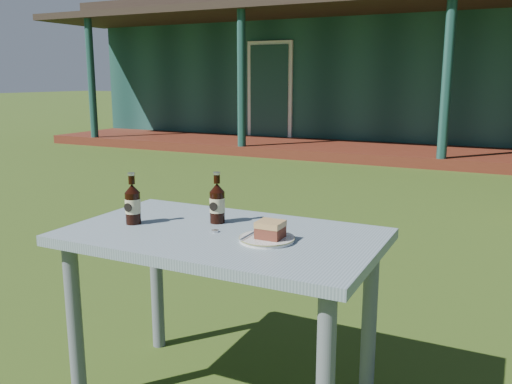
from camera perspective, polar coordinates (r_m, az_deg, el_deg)
The scene contains 9 objects.
ground at distance 3.72m, azimuth 8.93°, elevation -8.68°, with size 80.00×80.00×0.00m, color #334916.
pavilion at distance 12.77m, azimuth 22.11°, elevation 12.45°, with size 15.80×8.30×3.45m.
cafe_table at distance 2.12m, azimuth -3.59°, elevation -6.85°, with size 1.20×0.70×0.72m.
plate at distance 1.97m, azimuth 1.15°, elevation -4.94°, with size 0.20×0.20×0.01m.
cake_slice at distance 1.95m, azimuth 1.52°, elevation -3.95°, with size 0.09×0.09×0.06m.
fork at distance 1.99m, azimuth -0.67°, elevation -4.56°, with size 0.01×0.14×0.00m, color silver.
cola_bottle_near at distance 2.20m, azimuth -4.11°, elevation -1.13°, with size 0.06×0.06×0.21m.
cola_bottle_far at distance 2.24m, azimuth -12.85°, elevation -1.19°, with size 0.06×0.06×0.21m.
bottle_cap at distance 2.09m, azimuth -4.33°, elevation -4.12°, with size 0.03×0.03×0.01m, color silver.
Camera 1 is at (1.00, -3.34, 1.30)m, focal length 38.00 mm.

